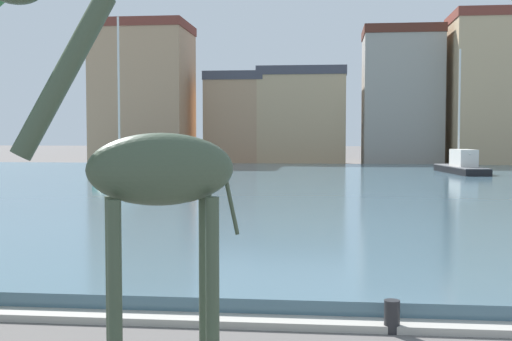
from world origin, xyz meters
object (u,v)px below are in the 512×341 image
object	(u,v)px
giraffe_statue	(149,177)
sailboat_black	(459,168)
mooring_bollard	(392,317)
sailboat_green	(120,174)

from	to	relation	value
giraffe_statue	sailboat_black	bearing A→B (deg)	74.24
giraffe_statue	mooring_bollard	world-z (taller)	giraffe_statue
sailboat_black	sailboat_green	bearing A→B (deg)	-156.63
sailboat_black	mooring_bollard	distance (m)	36.47
giraffe_statue	sailboat_green	world-z (taller)	sailboat_green
mooring_bollard	sailboat_black	bearing A→B (deg)	77.86
sailboat_black	mooring_bollard	size ratio (longest dim) A/B	17.18
giraffe_statue	sailboat_green	bearing A→B (deg)	108.48
giraffe_statue	sailboat_black	xyz separation A→B (m)	(10.75, 38.08, -1.86)
sailboat_green	mooring_bollard	xyz separation A→B (m)	(12.84, -26.79, -0.41)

